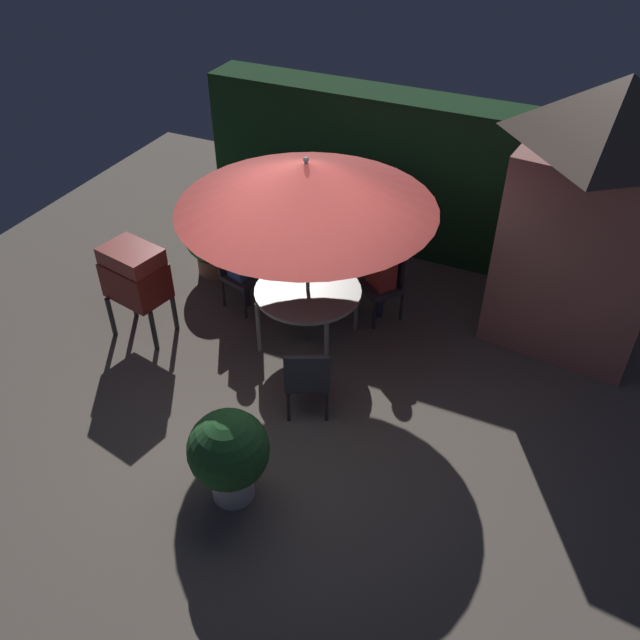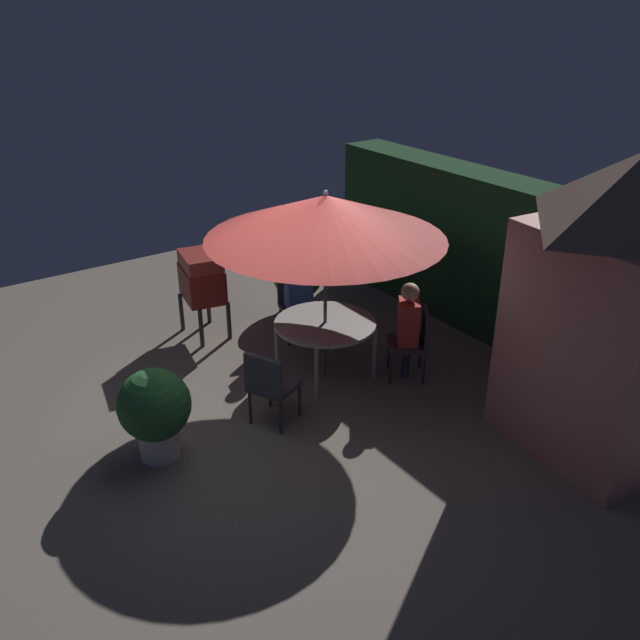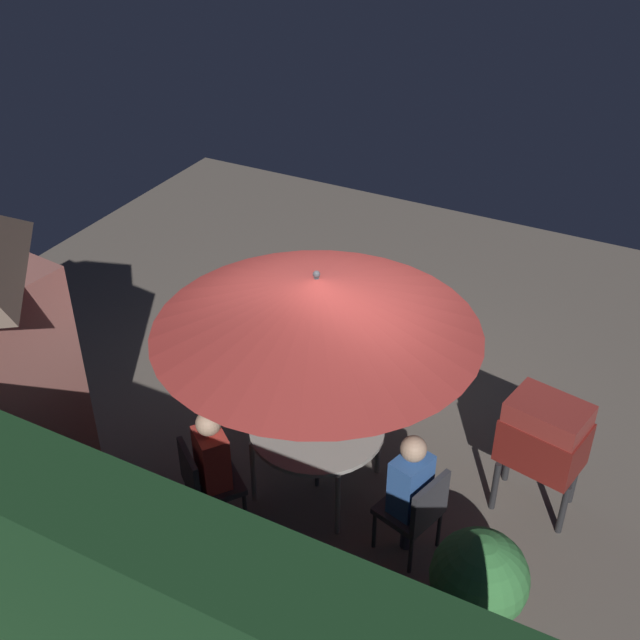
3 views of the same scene
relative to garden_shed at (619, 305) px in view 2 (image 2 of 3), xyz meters
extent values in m
plane|color=#6B6056|center=(-2.58, -2.44, -1.59)|extent=(11.00, 11.00, 0.00)
cube|color=#193D1E|center=(-2.58, 1.06, -0.50)|extent=(5.67, 0.67, 2.18)
cube|color=#B26B60|center=(0.00, 0.00, -0.41)|extent=(1.83, 1.73, 2.37)
cylinder|color=#B2ADA3|center=(-2.77, -1.57, -0.87)|extent=(1.24, 1.24, 0.04)
cylinder|color=gray|center=(-3.20, -2.00, -1.24)|extent=(0.05, 0.05, 0.70)
cylinder|color=gray|center=(-2.33, -2.00, -1.24)|extent=(0.05, 0.05, 0.70)
cylinder|color=gray|center=(-3.20, -1.13, -1.24)|extent=(0.05, 0.05, 0.70)
cylinder|color=gray|center=(-2.33, -1.13, -1.24)|extent=(0.05, 0.05, 0.70)
cylinder|color=#4C4C51|center=(-2.77, -1.57, -0.43)|extent=(0.04, 0.04, 2.31)
cone|color=#B73833|center=(-2.77, -1.57, 0.47)|extent=(2.79, 2.79, 0.50)
sphere|color=#4C4C51|center=(-2.77, -1.57, 0.75)|extent=(0.06, 0.06, 0.06)
cube|color=maroon|center=(-4.65, -2.28, -0.82)|extent=(0.78, 0.63, 0.45)
cube|color=maroon|center=(-4.65, -2.28, -0.49)|extent=(0.74, 0.59, 0.20)
cylinder|color=#262628|center=(-4.96, -2.49, -1.32)|extent=(0.06, 0.06, 0.55)
cylinder|color=#262628|center=(-4.34, -2.49, -1.32)|extent=(0.06, 0.06, 0.55)
cylinder|color=#262628|center=(-4.96, -2.07, -1.32)|extent=(0.06, 0.06, 0.55)
cylinder|color=#262628|center=(-4.34, -2.07, -1.32)|extent=(0.06, 0.06, 0.55)
cube|color=#38383D|center=(-2.16, -0.76, -1.14)|extent=(0.64, 0.64, 0.06)
cube|color=#38383D|center=(-2.04, -0.59, -0.92)|extent=(0.40, 0.32, 0.45)
cylinder|color=#2C2C30|center=(-1.88, -0.72, -1.37)|extent=(0.04, 0.04, 0.45)
cylinder|color=#2C2C30|center=(-2.20, -0.48, -1.37)|extent=(0.04, 0.04, 0.45)
cylinder|color=#2C2C30|center=(-2.12, -1.04, -1.37)|extent=(0.04, 0.04, 0.45)
cylinder|color=#2C2C30|center=(-2.44, -0.80, -1.37)|extent=(0.04, 0.04, 0.45)
cube|color=#38383D|center=(-3.81, -1.27, -1.14)|extent=(0.57, 0.57, 0.06)
cube|color=#38383D|center=(-4.01, -1.21, -0.92)|extent=(0.17, 0.46, 0.45)
cylinder|color=#2C2C30|center=(-3.95, -1.02, -1.37)|extent=(0.04, 0.04, 0.45)
cylinder|color=#2C2C30|center=(-4.06, -1.41, -1.37)|extent=(0.04, 0.04, 0.45)
cylinder|color=#2C2C30|center=(-3.56, -1.13, -1.37)|extent=(0.04, 0.04, 0.45)
cylinder|color=#2C2C30|center=(-3.67, -1.52, -1.37)|extent=(0.04, 0.04, 0.45)
cube|color=#38383D|center=(-2.28, -2.60, -1.14)|extent=(0.61, 0.61, 0.06)
cube|color=#38383D|center=(-2.19, -2.79, -0.92)|extent=(0.44, 0.24, 0.45)
cylinder|color=#2C2C30|center=(-2.38, -2.87, -1.37)|extent=(0.04, 0.04, 0.45)
cylinder|color=#2C2C30|center=(-2.01, -2.70, -1.37)|extent=(0.04, 0.04, 0.45)
cylinder|color=#2C2C30|center=(-2.55, -2.51, -1.37)|extent=(0.04, 0.04, 0.45)
cylinder|color=#2C2C30|center=(-2.18, -2.34, -1.37)|extent=(0.04, 0.04, 0.45)
cylinder|color=#936651|center=(-4.59, -0.76, -1.46)|extent=(0.47, 0.47, 0.26)
sphere|color=#3D8442|center=(-4.59, -0.76, -1.01)|extent=(0.76, 0.76, 0.76)
cylinder|color=silver|center=(-2.42, -3.93, -1.44)|extent=(0.40, 0.40, 0.30)
sphere|color=#235628|center=(-2.42, -3.93, -0.97)|extent=(0.75, 0.75, 0.75)
cube|color=#CC3D33|center=(-2.16, -0.76, -0.84)|extent=(0.42, 0.40, 0.55)
sphere|color=tan|center=(-2.16, -0.76, -0.44)|extent=(0.22, 0.22, 0.22)
cylinder|color=#383347|center=(-2.16, -0.76, -1.35)|extent=(0.10, 0.10, 0.48)
cube|color=#3866B2|center=(-3.81, -1.27, -0.84)|extent=(0.32, 0.39, 0.55)
sphere|color=tan|center=(-3.81, -1.27, -0.44)|extent=(0.22, 0.22, 0.22)
cylinder|color=#383347|center=(-3.81, -1.27, -1.35)|extent=(0.10, 0.10, 0.48)
camera|label=1|loc=(-0.02, -7.17, 3.60)|focal=37.31mm
camera|label=2|loc=(3.26, -5.91, 2.79)|focal=38.27mm
camera|label=3|loc=(-5.37, 3.33, 3.97)|focal=44.88mm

